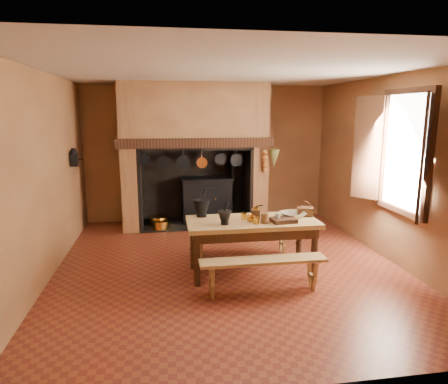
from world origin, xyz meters
name	(u,v)px	position (x,y,z in m)	size (l,w,h in m)	color
floor	(228,265)	(0.00, 0.00, 0.00)	(5.50, 5.50, 0.00)	brown
ceiling	(229,71)	(0.00, 0.00, 2.80)	(5.50, 5.50, 0.00)	silver
back_wall	(207,153)	(0.00, 2.75, 1.40)	(5.00, 0.02, 2.80)	#9B6A3E
wall_left	(44,177)	(-2.50, 0.00, 1.40)	(0.02, 5.50, 2.80)	#9B6A3E
wall_right	(390,169)	(2.50, 0.00, 1.40)	(0.02, 5.50, 2.80)	#9B6A3E
wall_front	(288,227)	(0.00, -2.75, 1.40)	(5.00, 0.02, 2.80)	#9B6A3E
chimney_breast	(194,135)	(-0.30, 2.31, 1.81)	(2.95, 0.96, 2.80)	#9B6A3E
iron_range	(207,199)	(-0.04, 2.45, 0.48)	(1.12, 0.55, 1.60)	black
hearth_pans	(158,222)	(-1.05, 2.22, 0.09)	(0.51, 0.62, 0.20)	gold
hanging_pans	(194,161)	(-0.34, 1.81, 1.36)	(1.92, 0.29, 0.27)	black
onion_string	(265,161)	(1.00, 1.79, 1.33)	(0.12, 0.10, 0.46)	#AF5820
herb_bunch	(274,159)	(1.18, 1.79, 1.38)	(0.20, 0.20, 0.35)	brown
window	(398,152)	(2.35, -0.40, 1.70)	(0.39, 1.75, 1.76)	white
wall_coffee_mill	(74,156)	(-2.42, 1.55, 1.52)	(0.23, 0.16, 0.31)	black
work_table	(252,229)	(0.28, -0.33, 0.66)	(1.81, 0.80, 0.78)	tan
bench_front	(263,267)	(0.28, -0.96, 0.34)	(1.60, 0.28, 0.45)	tan
bench_back	(242,236)	(0.28, 0.36, 0.34)	(1.62, 0.28, 0.45)	tan
mortar_large	(201,207)	(-0.40, -0.04, 0.92)	(0.25, 0.25, 0.42)	black
mortar_small	(225,217)	(-0.13, -0.49, 0.89)	(0.19, 0.19, 0.32)	black
coffee_grinder	(256,213)	(0.35, -0.23, 0.86)	(0.18, 0.15, 0.19)	#3B1D12
brass_mug_a	(256,221)	(0.29, -0.53, 0.83)	(0.08, 0.08, 0.09)	gold
brass_mug_b	(244,216)	(0.17, -0.27, 0.83)	(0.08, 0.08, 0.09)	gold
mixing_bowl	(293,215)	(0.87, -0.31, 0.82)	(0.34, 0.34, 0.08)	#B6B08C
stoneware_crock	(265,218)	(0.41, -0.51, 0.85)	(0.11, 0.11, 0.14)	brown
glass_jar	(278,218)	(0.60, -0.49, 0.85)	(0.07, 0.07, 0.12)	beige
wicker_basket	(305,211)	(1.08, -0.22, 0.85)	(0.26, 0.22, 0.21)	#482A15
wooden_tray	(283,220)	(0.67, -0.50, 0.81)	(0.33, 0.23, 0.06)	#3B1D12
brass_cup	(251,219)	(0.24, -0.43, 0.83)	(0.12, 0.12, 0.09)	gold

